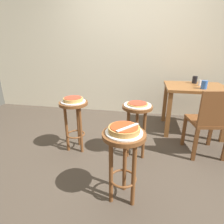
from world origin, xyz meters
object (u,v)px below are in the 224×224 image
at_px(pizza_foreground, 124,129).
at_px(serving_plate_middle, 73,102).
at_px(pizza_server_knife, 128,127).
at_px(cup_near_edge, 204,85).
at_px(condiment_shaker, 200,83).
at_px(serving_plate_foreground, 124,132).
at_px(pizza_middle, 73,99).
at_px(serving_plate_leftside, 137,105).
at_px(dining_table, 194,94).
at_px(stool_middle, 74,116).
at_px(wooden_chair, 210,121).
at_px(pizza_leftside, 138,104).
at_px(stool_foreground, 124,153).
at_px(stool_leftside, 137,120).
at_px(cup_far_edge, 195,80).

bearing_deg(pizza_foreground, serving_plate_middle, 135.29).
bearing_deg(pizza_server_knife, cup_near_edge, 7.48).
relative_size(serving_plate_middle, pizza_server_knife, 1.35).
bearing_deg(condiment_shaker, serving_plate_foreground, -119.69).
xyz_separation_m(serving_plate_foreground, pizza_foreground, (-0.00, 0.00, 0.03)).
distance_m(serving_plate_middle, condiment_shaker, 1.90).
bearing_deg(pizza_middle, serving_plate_leftside, 0.88).
distance_m(pizza_foreground, condiment_shaker, 1.89).
relative_size(serving_plate_middle, dining_table, 0.34).
bearing_deg(stool_middle, wooden_chair, 5.96).
bearing_deg(serving_plate_middle, stool_middle, 0.00).
distance_m(pizza_leftside, dining_table, 1.21).
bearing_deg(condiment_shaker, wooden_chair, -91.92).
relative_size(stool_middle, serving_plate_leftside, 2.08).
height_order(cup_near_edge, pizza_server_knife, cup_near_edge).
relative_size(serving_plate_leftside, dining_table, 0.36).
distance_m(pizza_middle, dining_table, 1.83).
xyz_separation_m(serving_plate_leftside, pizza_leftside, (0.00, 0.00, 0.02)).
xyz_separation_m(stool_foreground, cup_near_edge, (0.94, 1.42, 0.31)).
bearing_deg(wooden_chair, serving_plate_middle, -174.04).
relative_size(stool_leftside, cup_far_edge, 5.67).
distance_m(serving_plate_foreground, stool_leftside, 0.75).
distance_m(stool_leftside, pizza_server_knife, 0.78).
bearing_deg(serving_plate_leftside, cup_far_edge, 52.46).
bearing_deg(serving_plate_middle, dining_table, 29.50).
distance_m(serving_plate_foreground, stool_middle, 1.02).
height_order(stool_middle, pizza_leftside, pizza_leftside).
xyz_separation_m(serving_plate_leftside, condiment_shaker, (0.87, 0.92, 0.12)).
xyz_separation_m(pizza_foreground, cup_far_edge, (0.90, 1.81, 0.10)).
bearing_deg(stool_middle, stool_leftside, 0.88).
relative_size(pizza_middle, pizza_leftside, 0.99).
bearing_deg(serving_plate_middle, pizza_foreground, -44.71).
distance_m(stool_foreground, serving_plate_middle, 1.02).
xyz_separation_m(cup_far_edge, condiment_shaker, (0.03, -0.17, -0.01)).
distance_m(serving_plate_leftside, pizza_server_knife, 0.74).
bearing_deg(pizza_leftside, wooden_chair, 10.53).
bearing_deg(wooden_chair, pizza_server_knife, -134.47).
distance_m(stool_foreground, pizza_leftside, 0.75).
bearing_deg(stool_foreground, cup_near_edge, 56.49).
bearing_deg(stool_foreground, stool_middle, 135.29).
bearing_deg(pizza_server_knife, serving_plate_middle, 85.45).
relative_size(stool_leftside, pizza_server_knife, 2.97).
distance_m(stool_leftside, serving_plate_leftside, 0.18).
xyz_separation_m(pizza_foreground, dining_table, (0.88, 1.61, -0.08)).
relative_size(serving_plate_leftside, wooden_chair, 0.37).
relative_size(serving_plate_foreground, pizza_leftside, 1.24).
bearing_deg(condiment_shaker, pizza_middle, -150.48).
distance_m(pizza_leftside, cup_near_edge, 1.12).
bearing_deg(stool_middle, serving_plate_middle, 0.00).
bearing_deg(serving_plate_foreground, stool_foreground, -75.96).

